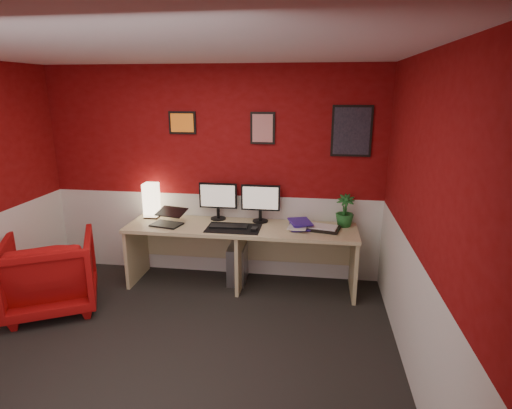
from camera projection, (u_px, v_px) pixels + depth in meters
name	position (u px, v px, depth m)	size (l,w,h in m)	color
ground	(167.00, 355.00, 3.58)	(4.00, 3.50, 0.01)	black
ceiling	(147.00, 48.00, 2.91)	(4.00, 3.50, 0.01)	white
wall_back	(213.00, 174.00, 4.91)	(4.00, 0.01, 2.50)	maroon
wall_right	(425.00, 230.00, 2.96)	(0.01, 3.50, 2.50)	maroon
wainscot_back	(214.00, 234.00, 5.11)	(4.00, 0.01, 1.00)	silver
wainscot_right	(413.00, 322.00, 3.17)	(0.01, 3.50, 1.00)	silver
desk	(241.00, 256.00, 4.76)	(2.60, 0.65, 0.73)	tan
shoji_lamp	(151.00, 201.00, 4.95)	(0.16, 0.16, 0.40)	#FFE5B2
laptop	(166.00, 216.00, 4.68)	(0.33, 0.23, 0.22)	black
monitor_left	(218.00, 196.00, 4.85)	(0.45, 0.06, 0.58)	black
monitor_right	(260.00, 198.00, 4.76)	(0.45, 0.06, 0.58)	black
desk_mat	(234.00, 228.00, 4.60)	(0.60, 0.38, 0.01)	black
keyboard	(229.00, 226.00, 4.63)	(0.42, 0.14, 0.02)	black
mouse	(254.00, 229.00, 4.51)	(0.06, 0.10, 0.03)	black
book_bottom	(290.00, 227.00, 4.60)	(0.21, 0.29, 0.03)	#351F92
book_middle	(289.00, 225.00, 4.58)	(0.20, 0.27, 0.02)	silver
book_top	(290.00, 223.00, 4.59)	(0.23, 0.30, 0.03)	#351F92
zen_tray	(323.00, 229.00, 4.55)	(0.35, 0.25, 0.03)	black
potted_plant	(345.00, 211.00, 4.63)	(0.20, 0.20, 0.36)	#19591E
pc_tower	(238.00, 262.00, 4.94)	(0.20, 0.45, 0.45)	#99999E
armchair	(51.00, 273.00, 4.27)	(0.84, 0.87, 0.79)	#A80D0C
art_left	(182.00, 123.00, 4.78)	(0.32, 0.02, 0.26)	orange
art_center	(263.00, 128.00, 4.67)	(0.28, 0.02, 0.36)	red
art_right	(352.00, 131.00, 4.53)	(0.44, 0.02, 0.56)	black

